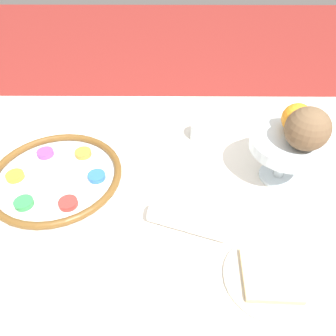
{
  "coord_description": "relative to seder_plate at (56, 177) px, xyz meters",
  "views": [
    {
      "loc": [
        0.04,
        -0.61,
        1.36
      ],
      "look_at": [
        0.03,
        0.03,
        0.77
      ],
      "focal_mm": 35.0,
      "sensor_mm": 36.0,
      "label": 1
    }
  ],
  "objects": [
    {
      "name": "dining_table",
      "position": [
        0.27,
        -0.02,
        -0.38
      ],
      "size": [
        1.58,
        0.93,
        0.73
      ],
      "color": "silver",
      "rests_on": "ground_plane"
    },
    {
      "name": "fruit_stand",
      "position": [
        0.61,
        0.02,
        0.09
      ],
      "size": [
        0.19,
        0.19,
        0.13
      ],
      "color": "silver",
      "rests_on": "dining_table"
    },
    {
      "name": "bread_plate",
      "position": [
        0.52,
        -0.29,
        -0.01
      ],
      "size": [
        0.19,
        0.19,
        0.02
      ],
      "color": "beige",
      "rests_on": "dining_table"
    },
    {
      "name": "cup_near",
      "position": [
        0.66,
        0.16,
        0.01
      ],
      "size": [
        0.07,
        0.07,
        0.06
      ],
      "color": "silver",
      "rests_on": "dining_table"
    },
    {
      "name": "seder_plate",
      "position": [
        0.0,
        0.0,
        0.0
      ],
      "size": [
        0.36,
        0.36,
        0.03
      ],
      "color": "white",
      "rests_on": "dining_table"
    },
    {
      "name": "fork_left",
      "position": [
        0.02,
        0.29,
        -0.01
      ],
      "size": [
        0.04,
        0.17,
        0.01
      ],
      "color": "silver",
      "rests_on": "dining_table"
    },
    {
      "name": "orange_fruit",
      "position": [
        0.63,
        0.06,
        0.15
      ],
      "size": [
        0.08,
        0.08,
        0.08
      ],
      "color": "orange",
      "rests_on": "fruit_stand"
    },
    {
      "name": "ground_plane",
      "position": [
        0.27,
        -0.02,
        -0.74
      ],
      "size": [
        8.0,
        8.0,
        0.0
      ],
      "primitive_type": "plane",
      "color": "maroon"
    },
    {
      "name": "fork_right",
      "position": [
        0.05,
        0.29,
        -0.01
      ],
      "size": [
        0.04,
        0.17,
        0.01
      ],
      "color": "silver",
      "rests_on": "dining_table"
    },
    {
      "name": "cup_mid",
      "position": [
        0.41,
        0.19,
        0.01
      ],
      "size": [
        0.07,
        0.07,
        0.06
      ],
      "color": "silver",
      "rests_on": "dining_table"
    },
    {
      "name": "napkin_roll",
      "position": [
        0.35,
        -0.16,
        0.01
      ],
      "size": [
        0.19,
        0.11,
        0.05
      ],
      "color": "white",
      "rests_on": "dining_table"
    },
    {
      "name": "coconut",
      "position": [
        0.63,
        -0.01,
        0.17
      ],
      "size": [
        0.1,
        0.1,
        0.1
      ],
      "color": "brown",
      "rests_on": "fruit_stand"
    }
  ]
}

